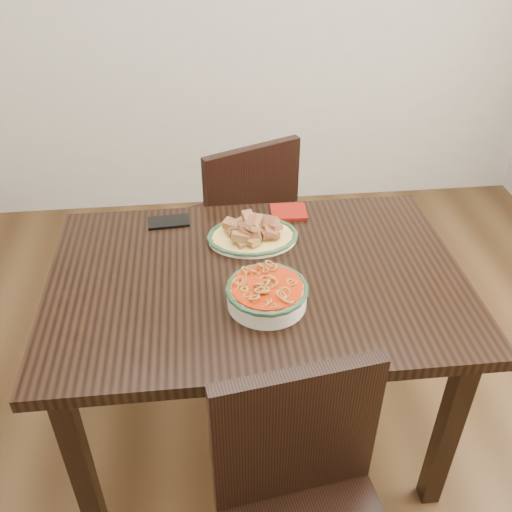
{
  "coord_description": "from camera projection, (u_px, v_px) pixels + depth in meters",
  "views": [
    {
      "loc": [
        -0.23,
        -1.39,
        1.84
      ],
      "look_at": [
        -0.08,
        0.02,
        0.81
      ],
      "focal_mm": 40.0,
      "sensor_mm": 36.0,
      "label": 1
    }
  ],
  "objects": [
    {
      "name": "smartphone",
      "position": [
        169.0,
        222.0,
        2.01
      ],
      "size": [
        0.15,
        0.09,
        0.01
      ],
      "primitive_type": "cube",
      "rotation": [
        0.0,
        0.0,
        0.07
      ],
      "color": "black",
      "rests_on": "dining_table"
    },
    {
      "name": "napkin",
      "position": [
        289.0,
        212.0,
        2.06
      ],
      "size": [
        0.13,
        0.11,
        0.01
      ],
      "primitive_type": "cube",
      "rotation": [
        0.0,
        0.0,
        -0.05
      ],
      "color": "maroon",
      "rests_on": "dining_table"
    },
    {
      "name": "noodle_bowl",
      "position": [
        267.0,
        292.0,
        1.64
      ],
      "size": [
        0.24,
        0.24,
        0.08
      ],
      "color": "beige",
      "rests_on": "dining_table"
    },
    {
      "name": "dining_table",
      "position": [
        257.0,
        297.0,
        1.82
      ],
      "size": [
        1.29,
        0.86,
        0.75
      ],
      "color": "black",
      "rests_on": "ground"
    },
    {
      "name": "fish_plate",
      "position": [
        253.0,
        229.0,
        1.9
      ],
      "size": [
        0.3,
        0.23,
        0.11
      ],
      "color": "white",
      "rests_on": "dining_table"
    },
    {
      "name": "chair_far",
      "position": [
        241.0,
        220.0,
        2.5
      ],
      "size": [
        0.55,
        0.55,
        0.89
      ],
      "rotation": [
        0.0,
        0.0,
        3.55
      ],
      "color": "black",
      "rests_on": "ground"
    },
    {
      "name": "floor",
      "position": [
        277.0,
        426.0,
        2.22
      ],
      "size": [
        3.5,
        3.5,
        0.0
      ],
      "primitive_type": "plane",
      "color": "#392412",
      "rests_on": "ground"
    }
  ]
}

